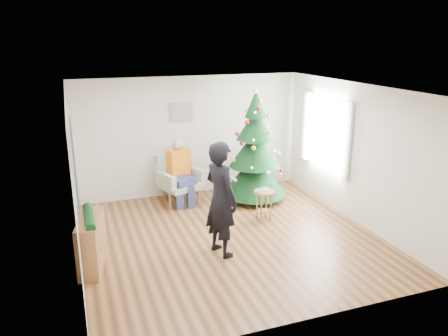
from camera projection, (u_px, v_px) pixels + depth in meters
name	position (u px, v px, depth m)	size (l,w,h in m)	color
floor	(230.00, 238.00, 7.69)	(5.00, 5.00, 0.00)	brown
ceiling	(231.00, 89.00, 6.93)	(5.00, 5.00, 0.00)	white
wall_back	(191.00, 136.00, 9.56)	(5.00, 5.00, 0.00)	silver
wall_front	(306.00, 225.00, 5.06)	(5.00, 5.00, 0.00)	silver
wall_left	(74.00, 183.00, 6.50)	(5.00, 5.00, 0.00)	silver
wall_right	(356.00, 154.00, 8.11)	(5.00, 5.00, 0.00)	silver
window_panel	(326.00, 133.00, 8.95)	(0.04, 1.30, 1.40)	white
curtains	(325.00, 133.00, 8.94)	(0.05, 1.75, 1.50)	white
christmas_tree	(255.00, 150.00, 9.19)	(1.35, 1.35, 2.44)	#3F2816
stool	(264.00, 205.00, 8.33)	(0.40, 0.40, 0.59)	brown
laptop	(264.00, 190.00, 8.24)	(0.33, 0.21, 0.03)	silver
armchair	(179.00, 185.00, 9.22)	(0.99, 0.97, 1.04)	#99AA89
seated_person	(181.00, 171.00, 9.08)	(0.57, 0.74, 1.36)	navy
standing_man	(221.00, 199.00, 6.88)	(0.68, 0.45, 1.87)	black
game_controller	(233.00, 180.00, 6.83)	(0.04, 0.13, 0.04)	white
console	(92.00, 243.00, 6.61)	(0.30, 1.00, 0.80)	brown
garland	(89.00, 217.00, 6.49)	(0.14, 0.14, 0.90)	black
tapestry	(74.00, 162.00, 6.71)	(0.03, 1.50, 1.15)	black
framed_picture	(181.00, 112.00, 9.30)	(0.52, 0.05, 0.42)	tan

